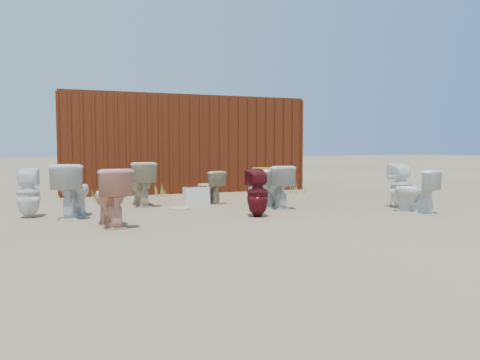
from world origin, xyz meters
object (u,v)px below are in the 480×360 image
object	(u,v)px
toilet_front_pink	(111,197)
toilet_back_e	(401,185)
toilet_back_a	(28,193)
loose_tank	(196,196)
toilet_front_e	(415,191)
toilet_back_beige_left	(209,187)
toilet_front_a	(73,190)
toilet_back_yellowlid	(262,188)
toilet_front_maroon	(258,193)
shipping_container	(180,144)
toilet_front_c	(277,187)
toilet_back_beige_right	(141,184)

from	to	relation	value
toilet_front_pink	toilet_back_e	bearing A→B (deg)	174.58
toilet_back_e	toilet_front_pink	bearing A→B (deg)	9.23
toilet_back_a	loose_tank	world-z (taller)	toilet_back_a
toilet_front_e	toilet_back_beige_left	xyz separation A→B (m)	(-2.90, 2.54, -0.04)
toilet_front_a	toilet_back_yellowlid	distance (m)	3.39
toilet_front_a	toilet_front_maroon	distance (m)	2.97
loose_tank	shipping_container	bearing A→B (deg)	76.68
toilet_front_a	toilet_back_beige_left	xyz separation A→B (m)	(2.57, 1.00, -0.10)
toilet_front_a	toilet_front_pink	bearing A→B (deg)	129.78
toilet_front_a	toilet_back_beige_left	size ratio (longest dim) A/B	1.31
toilet_front_e	toilet_back_beige_left	size ratio (longest dim) A/B	1.14
toilet_front_pink	toilet_front_c	distance (m)	3.23
toilet_back_e	loose_tank	world-z (taller)	toilet_back_e
toilet_back_yellowlid	toilet_back_e	distance (m)	2.57
toilet_back_beige_left	toilet_front_pink	bearing A→B (deg)	22.99
toilet_front_pink	toilet_front_c	bearing A→B (deg)	-169.39
toilet_front_maroon	toilet_front_pink	bearing A→B (deg)	6.00
toilet_back_e	loose_tank	xyz separation A→B (m)	(-3.43, 1.75, -0.24)
toilet_front_maroon	toilet_front_e	xyz separation A→B (m)	(2.68, -0.54, -0.01)
toilet_back_beige_left	loose_tank	xyz separation A→B (m)	(-0.30, -0.13, -0.15)
toilet_front_pink	loose_tank	world-z (taller)	toilet_front_pink
toilet_front_e	toilet_back_e	size ratio (longest dim) A/B	0.89
toilet_front_maroon	toilet_back_beige_right	distance (m)	2.62
toilet_back_yellowlid	toilet_back_beige_left	bearing A→B (deg)	-63.28
toilet_front_e	toilet_back_e	distance (m)	0.70
toilet_front_maroon	toilet_back_a	size ratio (longest dim) A/B	0.97
shipping_container	toilet_front_c	size ratio (longest dim) A/B	7.61
toilet_front_pink	toilet_back_e	distance (m)	5.22
toilet_back_a	toilet_back_e	world-z (taller)	toilet_back_e
toilet_front_maroon	toilet_back_a	distance (m)	3.66
toilet_back_a	toilet_back_yellowlid	world-z (taller)	toilet_back_a
shipping_container	toilet_back_beige_right	world-z (taller)	shipping_container
toilet_front_c	toilet_back_e	bearing A→B (deg)	163.04
toilet_front_a	toilet_front_e	size ratio (longest dim) A/B	1.16
shipping_container	toilet_back_a	distance (m)	5.42
toilet_back_beige_right	toilet_front_pink	bearing A→B (deg)	70.21
toilet_front_e	toilet_back_a	distance (m)	6.38
shipping_container	toilet_front_pink	xyz separation A→B (m)	(-2.26, -5.43, -0.79)
toilet_front_pink	toilet_front_maroon	world-z (taller)	toilet_front_pink
toilet_back_beige_left	toilet_back_beige_right	xyz separation A→B (m)	(-1.32, 0.12, 0.10)
toilet_front_c	toilet_back_beige_left	world-z (taller)	toilet_front_c
toilet_front_pink	toilet_back_beige_right	distance (m)	2.36
toilet_front_e	toilet_back_yellowlid	world-z (taller)	toilet_front_e
shipping_container	toilet_back_beige_left	xyz separation A→B (m)	(-0.18, -3.31, -0.87)
toilet_front_a	toilet_front_e	distance (m)	5.69
toilet_back_a	loose_tank	size ratio (longest dim) A/B	1.59
toilet_back_a	toilet_back_beige_left	bearing A→B (deg)	-167.35
toilet_front_pink	toilet_front_c	size ratio (longest dim) A/B	1.05
toilet_back_a	toilet_front_c	bearing A→B (deg)	174.85
toilet_front_c	shipping_container	bearing A→B (deg)	-76.31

